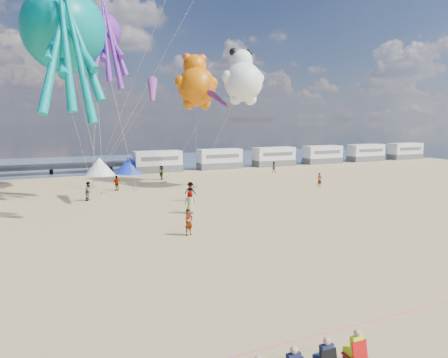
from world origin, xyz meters
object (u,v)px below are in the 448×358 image
(beachgoer_3, at_px, (117,183))
(beachgoer_4, at_px, (161,173))
(beachgoer_2, at_px, (190,191))
(windsock_left, at_px, (94,45))
(motorhome_3, at_px, (322,155))
(tent_white, at_px, (99,166))
(kite_panda, at_px, (243,82))
(sandbag_a, at_px, (104,193))
(tent_blue, at_px, (130,165))
(beachgoer_5, at_px, (320,180))
(beachgoer_6, at_px, (190,202))
(motorhome_5, at_px, (405,151))
(sandbag_d, at_px, (164,182))
(motorhome_0, at_px, (158,162))
(windsock_mid, at_px, (215,96))
(beachgoer_7, at_px, (274,167))
(kite_octopus_teal, at_px, (64,31))
(sandbag_c, at_px, (196,187))
(sandbag_b, at_px, (136,189))
(motorhome_2, at_px, (274,157))
(kite_teddy_orange, at_px, (197,87))
(kite_octopus_purple, at_px, (100,33))
(motorhome_4, at_px, (366,153))
(beachgoer_1, at_px, (89,191))
(windsock_right, at_px, (152,91))
(sandbag_e, at_px, (92,187))
(standing_person, at_px, (189,222))

(beachgoer_3, distance_m, beachgoer_4, 8.47)
(beachgoer_2, distance_m, windsock_left, 17.27)
(motorhome_3, xyz_separation_m, tent_white, (-36.50, 0.00, -0.30))
(kite_panda, bearing_deg, sandbag_a, 164.59)
(tent_blue, relative_size, beachgoer_5, 2.52)
(beachgoer_6, bearing_deg, motorhome_5, -130.89)
(beachgoer_2, relative_size, beachgoer_3, 1.09)
(beachgoer_2, bearing_deg, tent_blue, -46.87)
(beachgoer_3, bearing_deg, sandbag_d, -179.28)
(motorhome_0, height_order, kite_panda, kite_panda)
(windsock_left, relative_size, windsock_mid, 1.26)
(beachgoer_5, relative_size, sandbag_d, 3.17)
(tent_white, relative_size, beachgoer_7, 2.54)
(motorhome_0, xyz_separation_m, sandbag_d, (-1.87, -10.41, -1.39))
(beachgoer_2, bearing_deg, windsock_mid, -87.62)
(kite_octopus_teal, bearing_deg, sandbag_c, 3.85)
(sandbag_b, bearing_deg, windsock_mid, -1.58)
(sandbag_a, distance_m, windsock_mid, 15.80)
(motorhome_2, relative_size, kite_teddy_orange, 0.87)
(motorhome_0, xyz_separation_m, kite_octopus_purple, (-8.64, -12.16, 14.54))
(sandbag_b, distance_m, windsock_mid, 13.29)
(motorhome_2, distance_m, sandbag_d, 23.36)
(kite_octopus_teal, distance_m, windsock_mid, 16.68)
(motorhome_4, distance_m, beachgoer_4, 40.13)
(beachgoer_1, bearing_deg, sandbag_b, -24.53)
(beachgoer_7, relative_size, windsock_right, 0.37)
(sandbag_e, distance_m, kite_octopus_teal, 16.64)
(motorhome_4, distance_m, sandbag_a, 49.37)
(beachgoer_7, relative_size, kite_octopus_purple, 0.15)
(motorhome_0, relative_size, motorhome_4, 1.00)
(sandbag_e, bearing_deg, sandbag_c, -22.28)
(beachgoer_7, xyz_separation_m, windsock_right, (-20.02, -13.39, 9.06))
(motorhome_5, bearing_deg, kite_panda, -158.43)
(kite_octopus_teal, bearing_deg, motorhome_2, 19.64)
(motorhome_0, relative_size, sandbag_a, 13.20)
(motorhome_0, xyz_separation_m, beachgoer_5, (13.20, -19.78, -0.71))
(tent_blue, height_order, kite_octopus_purple, kite_octopus_purple)
(beachgoer_5, relative_size, windsock_left, 0.24)
(beachgoer_6, bearing_deg, kite_octopus_teal, -21.38)
(motorhome_3, bearing_deg, windsock_left, -160.45)
(sandbag_b, xyz_separation_m, kite_octopus_teal, (-6.49, -4.41, 14.70))
(motorhome_2, bearing_deg, sandbag_c, -141.46)
(motorhome_0, bearing_deg, motorhome_2, 0.00)
(motorhome_3, distance_m, kite_teddy_orange, 30.20)
(sandbag_e, bearing_deg, windsock_mid, -14.13)
(standing_person, distance_m, kite_octopus_teal, 20.59)
(motorhome_3, xyz_separation_m, motorhome_5, (19.00, 0.00, 0.00))
(windsock_mid, bearing_deg, beachgoer_1, -175.16)
(motorhome_2, height_order, beachgoer_1, motorhome_2)
(sandbag_e, height_order, windsock_right, windsock_right)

